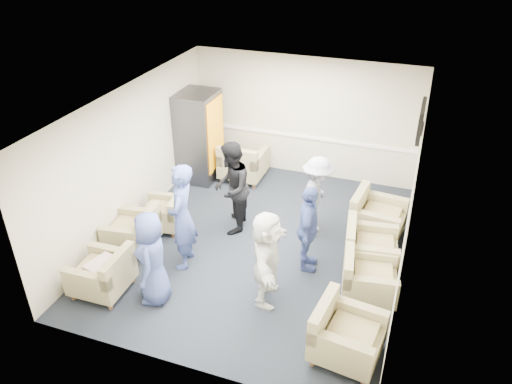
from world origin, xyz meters
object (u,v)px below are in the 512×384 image
(armchair_left_far, at_px, (165,213))
(armchair_right_midfar, at_px, (367,249))
(armchair_right_near, at_px, (343,336))
(armchair_corner, at_px, (243,164))
(person_back_right, at_px, (317,197))
(armchair_left_mid, at_px, (135,232))
(person_mid_left, at_px, (182,217))
(person_back_left, at_px, (231,188))
(armchair_right_midnear, at_px, (366,279))
(vending_machine, at_px, (199,136))
(person_front_right, at_px, (267,258))
(armchair_left_near, at_px, (104,275))
(person_front_left, at_px, (152,258))
(person_mid_right, at_px, (308,229))
(armchair_right_far, at_px, (375,218))

(armchair_left_far, bearing_deg, armchair_right_midfar, 82.42)
(armchair_right_near, height_order, armchair_corner, armchair_corner)
(armchair_left_far, distance_m, armchair_corner, 2.41)
(person_back_right, bearing_deg, armchair_left_mid, 114.20)
(person_mid_left, bearing_deg, person_back_left, 151.15)
(armchair_right_midnear, xyz_separation_m, person_back_left, (-2.67, 1.06, 0.56))
(armchair_right_near, bearing_deg, person_back_left, 54.71)
(vending_machine, height_order, person_front_right, vending_machine)
(armchair_left_near, relative_size, vending_machine, 0.42)
(person_back_left, bearing_deg, person_front_right, 24.80)
(armchair_left_far, distance_m, person_back_left, 1.42)
(person_front_left, distance_m, person_mid_left, 0.97)
(armchair_left_near, distance_m, armchair_left_far, 1.97)
(armchair_corner, distance_m, person_mid_right, 3.40)
(person_front_right, bearing_deg, armchair_corner, 16.34)
(armchair_left_near, bearing_deg, person_mid_left, 140.38)
(armchair_left_near, bearing_deg, armchair_right_midnear, 107.13)
(armchair_right_far, bearing_deg, person_mid_left, 130.13)
(armchair_right_midnear, bearing_deg, person_mid_right, 61.11)
(person_back_right, bearing_deg, armchair_left_far, 101.62)
(armchair_right_far, xyz_separation_m, person_back_right, (-1.05, -0.32, 0.42))
(armchair_left_far, bearing_deg, person_back_left, 98.02)
(armchair_right_midfar, bearing_deg, person_mid_left, 100.31)
(armchair_right_midnear, height_order, person_front_left, person_front_left)
(armchair_right_midfar, height_order, person_mid_right, person_mid_right)
(person_back_right, xyz_separation_m, person_front_right, (-0.28, -2.03, 0.00))
(armchair_right_midfar, height_order, vending_machine, vending_machine)
(person_front_left, xyz_separation_m, person_front_right, (1.63, 0.57, 0.01))
(armchair_right_midnear, bearing_deg, person_front_left, 101.94)
(armchair_right_near, xyz_separation_m, armchair_right_far, (-0.01, 3.09, 0.01))
(armchair_left_near, height_order, person_mid_right, person_mid_right)
(vending_machine, bearing_deg, person_back_right, -24.36)
(armchair_left_mid, bearing_deg, person_back_right, 110.42)
(armchair_right_midfar, xyz_separation_m, person_front_right, (-1.35, -1.34, 0.44))
(vending_machine, xyz_separation_m, person_front_left, (1.05, -3.94, -0.22))
(armchair_left_near, relative_size, person_back_right, 0.54)
(person_back_left, height_order, person_front_right, person_back_left)
(person_back_left, relative_size, person_back_right, 1.14)
(person_back_left, height_order, person_mid_right, person_back_left)
(armchair_corner, relative_size, person_back_left, 0.52)
(armchair_corner, bearing_deg, armchair_left_mid, 74.22)
(armchair_left_far, height_order, armchair_corner, armchair_corner)
(armchair_right_midnear, bearing_deg, person_back_left, 59.84)
(armchair_right_midnear, relative_size, armchair_corner, 1.01)
(person_front_right, bearing_deg, armchair_left_mid, 69.71)
(person_mid_left, distance_m, person_back_right, 2.51)
(person_mid_left, xyz_separation_m, person_back_left, (0.37, 1.26, -0.05))
(armchair_left_far, relative_size, person_back_right, 0.55)
(vending_machine, bearing_deg, armchair_corner, 11.95)
(person_front_right, bearing_deg, armchair_left_near, 96.00)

